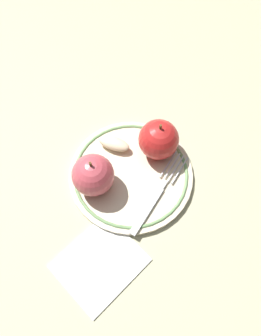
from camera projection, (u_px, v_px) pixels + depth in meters
name	position (u px, v px, depth m)	size (l,w,h in m)	color
ground_plane	(124.00, 169.00, 0.61)	(2.00, 2.00, 0.00)	#B2AF8A
plate	(130.00, 174.00, 0.60)	(0.23, 0.23, 0.01)	beige
apple_red_whole	(93.00, 175.00, 0.55)	(0.07, 0.07, 0.08)	#C84953
apple_second_whole	(159.00, 140.00, 0.58)	(0.07, 0.07, 0.08)	red
apple_slice_front	(114.00, 144.00, 0.61)	(0.06, 0.03, 0.02)	beige
fork	(157.00, 195.00, 0.57)	(0.18, 0.07, 0.00)	silver
napkin_folded	(100.00, 263.00, 0.53)	(0.13, 0.11, 0.01)	white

